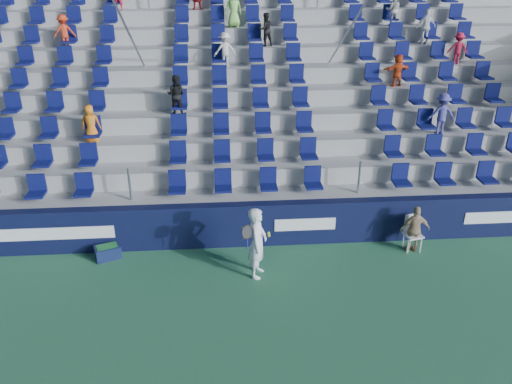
% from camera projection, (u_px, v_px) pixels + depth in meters
% --- Properties ---
extents(ground, '(70.00, 70.00, 0.00)m').
position_uv_depth(ground, '(256.00, 323.00, 10.48)').
color(ground, '#2F6D46').
rests_on(ground, ground).
extents(sponsor_wall, '(24.00, 0.32, 1.20)m').
position_uv_depth(sponsor_wall, '(247.00, 224.00, 13.05)').
color(sponsor_wall, black).
rests_on(sponsor_wall, ground).
extents(grandstand, '(24.00, 8.17, 6.63)m').
position_uv_depth(grandstand, '(238.00, 111.00, 16.95)').
color(grandstand, '#979792').
rests_on(grandstand, ground).
extents(tennis_player, '(0.69, 0.74, 1.79)m').
position_uv_depth(tennis_player, '(257.00, 243.00, 11.66)').
color(tennis_player, white).
rests_on(tennis_player, ground).
extents(line_judge_chair, '(0.50, 0.51, 0.96)m').
position_uv_depth(line_judge_chair, '(412.00, 230.00, 12.91)').
color(line_judge_chair, white).
rests_on(line_judge_chair, ground).
extents(line_judge, '(0.76, 0.34, 1.28)m').
position_uv_depth(line_judge, '(415.00, 229.00, 12.73)').
color(line_judge, tan).
rests_on(line_judge, ground).
extents(ball_bin, '(0.72, 0.60, 0.35)m').
position_uv_depth(ball_bin, '(108.00, 251.00, 12.63)').
color(ball_bin, '#101A3C').
rests_on(ball_bin, ground).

